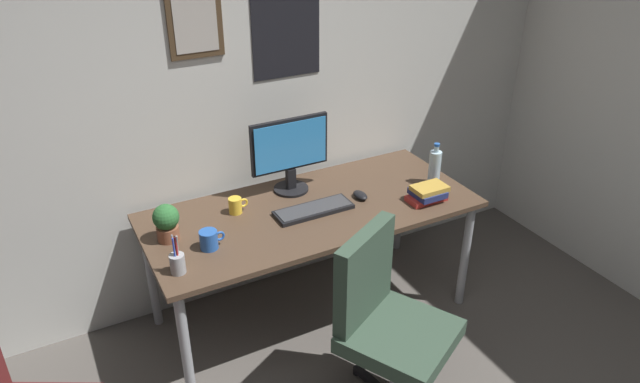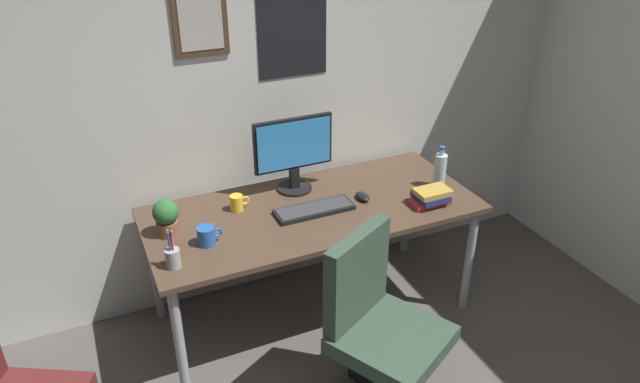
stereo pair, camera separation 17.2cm
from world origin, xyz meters
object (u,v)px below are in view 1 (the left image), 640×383
at_px(potted_plant, 166,221).
at_px(computer_mouse, 360,195).
at_px(keyboard, 314,210).
at_px(book_stack_left, 428,193).
at_px(water_bottle, 435,167).
at_px(pen_cup, 177,263).
at_px(monitor, 290,152).
at_px(coffee_mug_far, 209,240).
at_px(coffee_mug_near, 236,205).
at_px(office_chair, 386,318).

bearing_deg(potted_plant, computer_mouse, -4.51).
bearing_deg(computer_mouse, keyboard, -177.88).
bearing_deg(book_stack_left, computer_mouse, 147.86).
distance_m(computer_mouse, book_stack_left, 0.37).
relative_size(keyboard, book_stack_left, 1.97).
xyz_separation_m(water_bottle, pen_cup, (-1.57, -0.16, -0.05)).
relative_size(monitor, coffee_mug_far, 3.64).
height_order(water_bottle, coffee_mug_near, water_bottle).
bearing_deg(potted_plant, keyboard, -7.10).
height_order(monitor, pen_cup, monitor).
bearing_deg(pen_cup, water_bottle, 5.99).
bearing_deg(potted_plant, book_stack_left, -11.57).
height_order(office_chair, monitor, monitor).
distance_m(coffee_mug_near, pen_cup, 0.57).
bearing_deg(monitor, book_stack_left, -37.26).
height_order(computer_mouse, pen_cup, pen_cup).
relative_size(coffee_mug_far, book_stack_left, 0.58).
relative_size(computer_mouse, pen_cup, 0.55).
distance_m(keyboard, pen_cup, 0.82).
bearing_deg(pen_cup, coffee_mug_near, 42.12).
height_order(computer_mouse, book_stack_left, book_stack_left).
distance_m(keyboard, book_stack_left, 0.64).
distance_m(coffee_mug_far, book_stack_left, 1.23).
distance_m(water_bottle, potted_plant, 1.54).
distance_m(coffee_mug_far, potted_plant, 0.24).
height_order(potted_plant, pen_cup, pen_cup).
height_order(monitor, coffee_mug_near, monitor).
distance_m(coffee_mug_near, potted_plant, 0.41).
bearing_deg(keyboard, computer_mouse, 2.12).
relative_size(water_bottle, pen_cup, 1.26).
relative_size(computer_mouse, coffee_mug_far, 0.87).
bearing_deg(coffee_mug_near, coffee_mug_far, -132.06).
height_order(keyboard, coffee_mug_far, coffee_mug_far).
relative_size(water_bottle, book_stack_left, 1.16).
bearing_deg(coffee_mug_far, keyboard, 6.86).
height_order(coffee_mug_near, potted_plant, potted_plant).
relative_size(coffee_mug_far, potted_plant, 0.65).
distance_m(computer_mouse, water_bottle, 0.49).
bearing_deg(coffee_mug_near, book_stack_left, -20.72).
xyz_separation_m(monitor, book_stack_left, (0.62, -0.47, -0.19)).
bearing_deg(water_bottle, monitor, 157.97).
height_order(water_bottle, pen_cup, water_bottle).
xyz_separation_m(computer_mouse, water_bottle, (0.48, -0.04, 0.09)).
height_order(monitor, coffee_mug_far, monitor).
bearing_deg(book_stack_left, keyboard, 163.09).
xyz_separation_m(computer_mouse, potted_plant, (-1.06, 0.08, 0.09)).
relative_size(monitor, computer_mouse, 4.18).
relative_size(computer_mouse, book_stack_left, 0.50).
xyz_separation_m(monitor, keyboard, (0.00, -0.28, -0.23)).
xyz_separation_m(monitor, computer_mouse, (0.30, -0.27, -0.22)).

